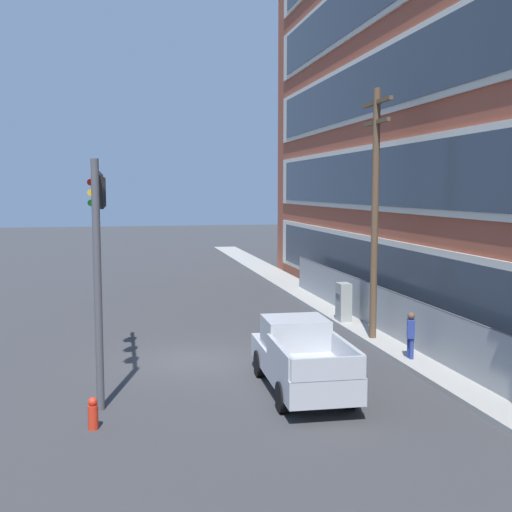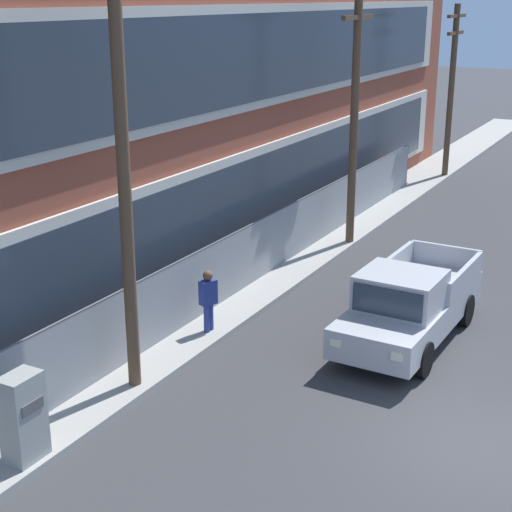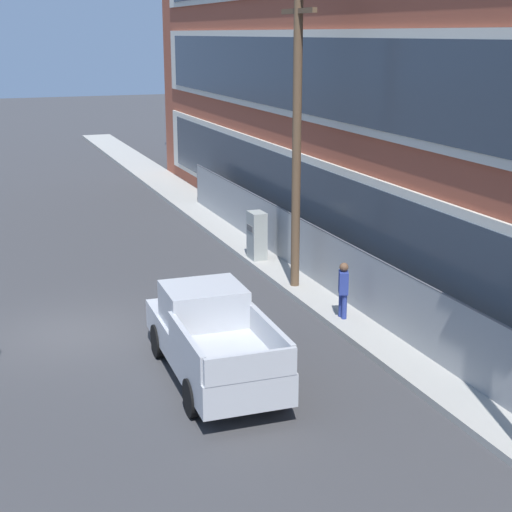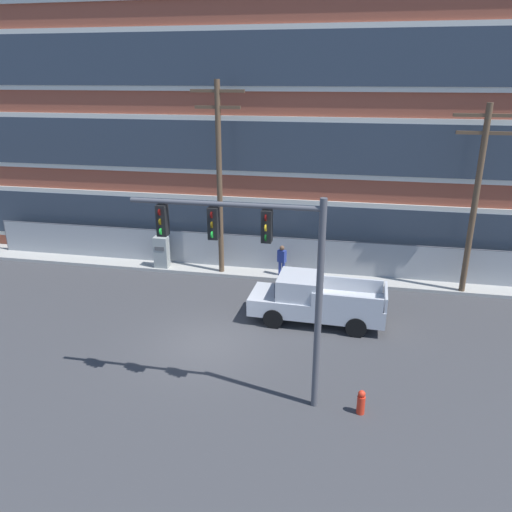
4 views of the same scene
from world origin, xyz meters
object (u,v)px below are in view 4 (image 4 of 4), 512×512
Objects in this scene: pickup_truck_silver at (314,300)px; fire_hydrant at (361,402)px; utility_pole_near_corner at (219,173)px; utility_pole_midblock at (476,193)px; traffic_signal_mast at (260,256)px; electrical_cabinet at (162,254)px; pedestrian_near_cabinet at (282,259)px.

fire_hydrant is (1.89, -5.63, -0.55)m from pickup_truck_silver.
utility_pole_near_corner reaches higher than utility_pole_midblock.
fire_hydrant is (3.08, -0.13, -4.31)m from traffic_signal_mast.
electrical_cabinet is (-6.96, 9.70, -3.81)m from traffic_signal_mast.
utility_pole_midblock is at bearing 64.97° from fire_hydrant.
fire_hydrant is at bearing -2.41° from traffic_signal_mast.
utility_pole_near_corner is 5.28m from electrical_cabinet.
utility_pole_near_corner reaches higher than traffic_signal_mast.
traffic_signal_mast is 8.25× the size of fire_hydrant.
traffic_signal_mast is at bearing 177.59° from fire_hydrant.
pedestrian_near_cabinet is (-8.38, 0.25, -3.73)m from utility_pole_midblock.
pickup_truck_silver is 8.47m from utility_pole_midblock.
pickup_truck_silver is at bearing -40.17° from utility_pole_near_corner.
fire_hydrant is at bearing -115.03° from utility_pole_midblock.
utility_pole_near_corner is 11.42m from utility_pole_midblock.
pickup_truck_silver is 3.11× the size of electrical_cabinet.
pedestrian_near_cabinet is 2.17× the size of fire_hydrant.
pickup_truck_silver reaches higher than electrical_cabinet.
fire_hydrant is at bearing -55.03° from utility_pole_near_corner.
utility_pole_midblock is 11.52m from fire_hydrant.
utility_pole_midblock is 4.98× the size of pedestrian_near_cabinet.
utility_pole_midblock is 4.78× the size of electrical_cabinet.
traffic_signal_mast is 10.51m from pedestrian_near_cabinet.
utility_pole_midblock is (11.41, -0.18, -0.42)m from utility_pole_near_corner.
utility_pole_near_corner is 5.14m from pedestrian_near_cabinet.
fire_hydrant is (3.86, -9.93, -0.59)m from pedestrian_near_cabinet.
pickup_truck_silver is 7.77m from utility_pole_near_corner.
pedestrian_near_cabinet reaches higher than fire_hydrant.
utility_pole_near_corner is at bearing 179.11° from utility_pole_midblock.
pedestrian_near_cabinet is at bearing 1.38° from utility_pole_near_corner.
electrical_cabinet reaches higher than fire_hydrant.
pickup_truck_silver is (1.19, 5.50, -3.76)m from traffic_signal_mast.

